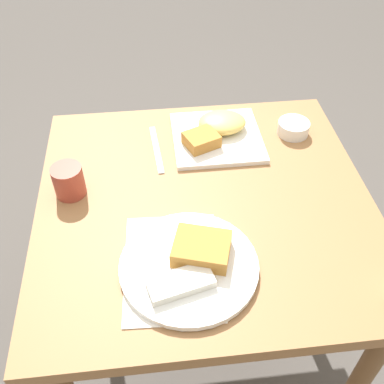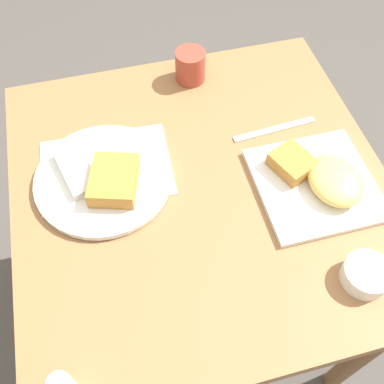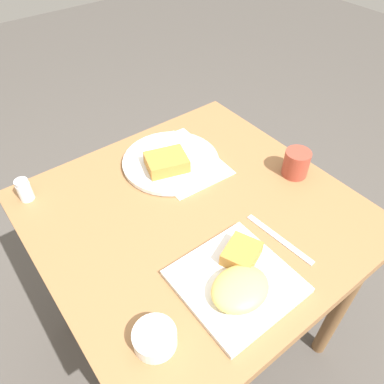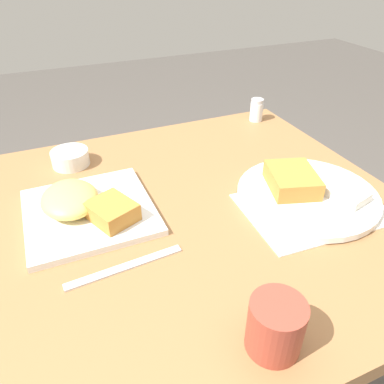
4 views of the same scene
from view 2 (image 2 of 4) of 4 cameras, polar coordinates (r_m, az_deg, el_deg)
The scene contains 8 objects.
ground_plane at distance 1.66m, azimuth 0.76°, elevation -13.90°, with size 8.00×8.00×0.00m, color #4C4742.
dining_table at distance 1.08m, azimuth 1.14°, elevation -2.09°, with size 0.84×0.83×0.74m.
menu_card at distance 1.04m, azimuth -10.84°, elevation 3.07°, with size 0.22×0.30×0.00m.
plate_square_near at distance 1.01m, azimuth 15.88°, elevation 1.48°, with size 0.25×0.25×0.06m.
plate_oval_far at distance 1.00m, azimuth -11.17°, elevation 1.73°, with size 0.30×0.30×0.05m.
sauce_ramekin at distance 0.93m, azimuth 21.23°, elevation -9.73°, with size 0.09×0.09×0.04m.
butter_knife at distance 1.11m, azimuth 10.41°, elevation 7.83°, with size 0.03×0.21×0.00m.
coffee_mug at distance 1.19m, azimuth -0.21°, elevation 15.71°, with size 0.08×0.08×0.08m.
Camera 2 is at (-0.54, 0.16, 1.56)m, focal length 42.00 mm.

